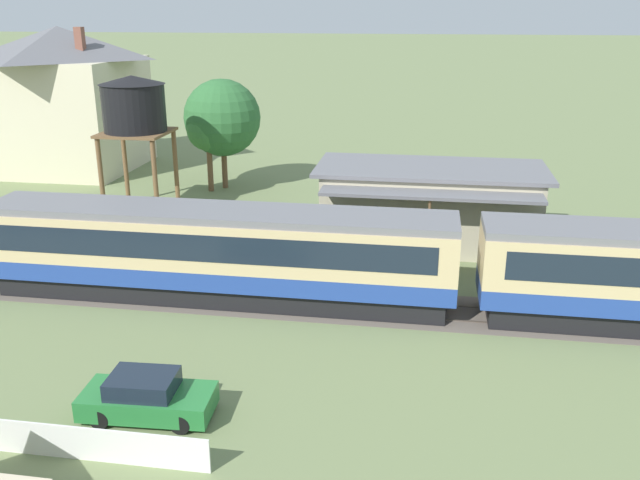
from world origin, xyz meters
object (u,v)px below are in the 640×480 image
object	(u,v)px
station_building	(429,205)
yard_tree_1	(208,130)
water_tower	(134,107)
parked_car_green	(147,397)
passenger_train	(475,264)
yard_tree_0	(222,118)
station_house_grey_roof	(65,97)

from	to	relation	value
station_building	yard_tree_1	world-z (taller)	yard_tree_1
water_tower	parked_car_green	size ratio (longest dim) A/B	2.00
yard_tree_1	passenger_train	bearing A→B (deg)	-46.13
passenger_train	parked_car_green	xyz separation A→B (m)	(-10.25, -9.00, -1.57)
yard_tree_0	water_tower	bearing A→B (deg)	-117.88
passenger_train	station_house_grey_roof	xyz separation A→B (m)	(-29.43, 22.27, 3.23)
passenger_train	station_house_grey_roof	distance (m)	37.05
yard_tree_1	yard_tree_0	bearing A→B (deg)	55.60
passenger_train	station_building	world-z (taller)	station_building
passenger_train	station_house_grey_roof	size ratio (longest dim) A/B	7.75
passenger_train	yard_tree_0	bearing A→B (deg)	131.01
parked_car_green	yard_tree_0	bearing A→B (deg)	98.90
station_house_grey_roof	yard_tree_1	bearing A→B (deg)	-21.26
passenger_train	yard_tree_1	xyz separation A→B (m)	(-16.62, 17.29, 1.95)
water_tower	yard_tree_0	size ratio (longest dim) A/B	1.10
passenger_train	yard_tree_0	world-z (taller)	yard_tree_0
passenger_train	water_tower	world-z (taller)	water_tower
yard_tree_1	parked_car_green	bearing A→B (deg)	-76.37
water_tower	parked_car_green	bearing A→B (deg)	-66.62
station_house_grey_roof	yard_tree_0	world-z (taller)	station_house_grey_roof
water_tower	yard_tree_1	size ratio (longest dim) A/B	1.45
water_tower	yard_tree_1	bearing A→B (deg)	63.46
station_house_grey_roof	parked_car_green	distance (m)	37.00
station_building	parked_car_green	xyz separation A→B (m)	(-8.37, -17.61, -1.47)
station_building	yard_tree_0	world-z (taller)	yard_tree_0
yard_tree_0	station_building	bearing A→B (deg)	-34.66
station_building	water_tower	world-z (taller)	water_tower
water_tower	station_house_grey_roof	bearing A→B (deg)	134.42
passenger_train	water_tower	bearing A→B (deg)	148.26
passenger_train	station_building	distance (m)	8.81
yard_tree_0	yard_tree_1	world-z (taller)	yard_tree_0
passenger_train	parked_car_green	bearing A→B (deg)	-138.69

